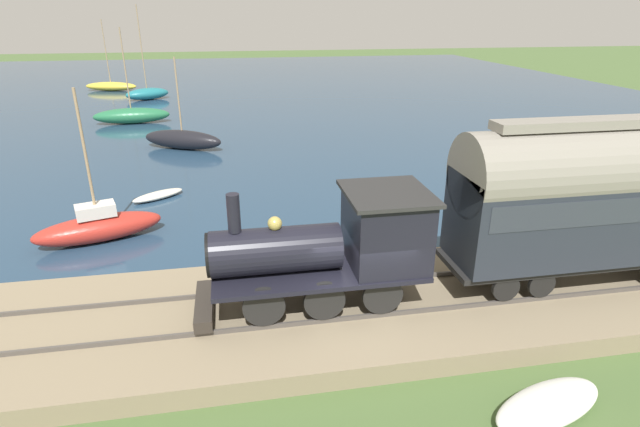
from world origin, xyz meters
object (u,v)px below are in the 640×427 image
(passenger_coach, at_px, (599,193))
(rowboat_far_out, at_px, (503,219))
(steam_locomotive, at_px, (338,242))
(rowboat_off_pier, at_px, (386,213))
(rowboat_near_shore, at_px, (158,195))
(beached_dinghy, at_px, (548,405))
(sailboat_green, at_px, (132,115))
(sailboat_teal, at_px, (147,93))
(sailboat_yellow, at_px, (111,86))
(sailboat_black, at_px, (183,139))
(sailboat_red, at_px, (99,226))

(passenger_coach, xyz_separation_m, rowboat_far_out, (5.36, -0.56, -3.03))
(steam_locomotive, xyz_separation_m, rowboat_off_pier, (6.55, -3.43, -2.08))
(rowboat_near_shore, xyz_separation_m, beached_dinghy, (-14.87, -9.61, 0.05))
(rowboat_off_pier, height_order, rowboat_near_shore, rowboat_off_pier)
(passenger_coach, height_order, sailboat_green, sailboat_green)
(passenger_coach, xyz_separation_m, sailboat_teal, (38.93, 17.47, -2.64))
(rowboat_far_out, relative_size, rowboat_near_shore, 1.14)
(sailboat_teal, xyz_separation_m, sailboat_green, (-11.05, -0.36, 0.01))
(rowboat_far_out, bearing_deg, passenger_coach, -132.64)
(sailboat_green, xyz_separation_m, rowboat_near_shore, (-17.17, -3.82, -0.43))
(rowboat_near_shore, bearing_deg, sailboat_green, -21.84)
(steam_locomotive, distance_m, rowboat_off_pier, 7.67)
(sailboat_yellow, relative_size, sailboat_black, 1.30)
(passenger_coach, distance_m, sailboat_black, 23.47)
(beached_dinghy, bearing_deg, steam_locomotive, 41.14)
(sailboat_black, distance_m, sailboat_green, 9.42)
(sailboat_yellow, distance_m, rowboat_far_out, 46.09)
(rowboat_far_out, relative_size, beached_dinghy, 0.91)
(sailboat_teal, height_order, rowboat_near_shore, sailboat_teal)
(steam_locomotive, relative_size, passenger_coach, 0.72)
(sailboat_yellow, bearing_deg, sailboat_teal, -131.29)
(steam_locomotive, distance_m, sailboat_yellow, 47.89)
(sailboat_teal, distance_m, rowboat_near_shore, 28.53)
(sailboat_black, height_order, rowboat_near_shore, sailboat_black)
(rowboat_off_pier, distance_m, rowboat_far_out, 4.60)
(sailboat_green, height_order, beached_dinghy, sailboat_green)
(steam_locomotive, xyz_separation_m, rowboat_far_out, (5.36, -7.87, -2.14))
(rowboat_near_shore, relative_size, beached_dinghy, 0.80)
(sailboat_red, bearing_deg, beached_dinghy, -151.99)
(sailboat_red, xyz_separation_m, beached_dinghy, (-10.68, -11.18, -0.35))
(sailboat_yellow, relative_size, sailboat_teal, 0.84)
(sailboat_yellow, bearing_deg, steam_locomotive, -148.03)
(passenger_coach, height_order, sailboat_yellow, sailboat_yellow)
(sailboat_red, distance_m, sailboat_green, 21.48)
(beached_dinghy, bearing_deg, sailboat_red, 46.32)
(rowboat_near_shore, bearing_deg, rowboat_off_pier, -148.28)
(sailboat_yellow, relative_size, rowboat_off_pier, 3.15)
(sailboat_teal, bearing_deg, rowboat_near_shore, 162.73)
(beached_dinghy, bearing_deg, rowboat_far_out, -23.98)
(rowboat_far_out, distance_m, beached_dinghy, 10.43)
(sailboat_yellow, relative_size, sailboat_red, 1.28)
(sailboat_yellow, height_order, sailboat_green, sailboat_yellow)
(rowboat_off_pier, bearing_deg, beached_dinghy, -132.18)
(rowboat_off_pier, relative_size, rowboat_near_shore, 0.93)
(sailboat_yellow, distance_m, sailboat_teal, 8.03)
(steam_locomotive, height_order, sailboat_yellow, sailboat_yellow)
(steam_locomotive, height_order, sailboat_green, sailboat_green)
(sailboat_yellow, relative_size, sailboat_green, 1.04)
(rowboat_off_pier, bearing_deg, sailboat_teal, 69.46)
(rowboat_far_out, bearing_deg, rowboat_near_shore, 122.24)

